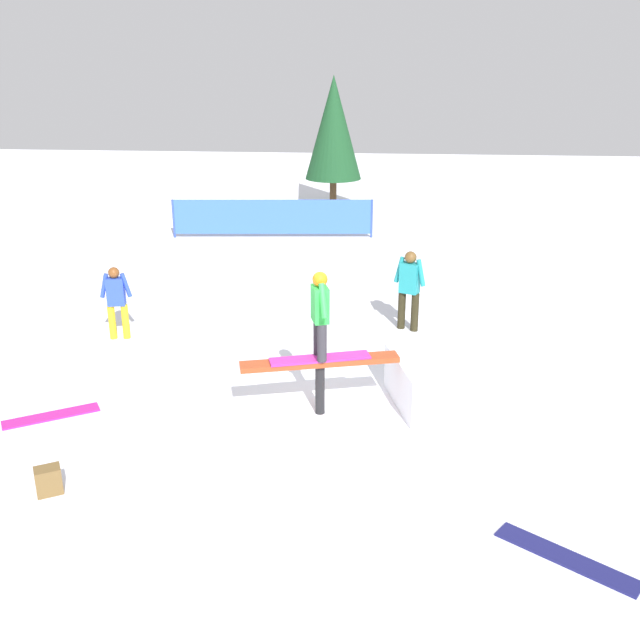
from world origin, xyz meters
name	(u,v)px	position (x,y,z in m)	size (l,w,h in m)	color
ground_plane	(320,413)	(0.00, 0.00, 0.00)	(60.00, 60.00, 0.00)	white
rail_feature	(320,368)	(0.00, 0.00, 0.72)	(2.29, 0.87, 0.86)	black
snow_kicker_ramp	(455,380)	(-1.99, -0.54, 0.36)	(1.80, 1.50, 0.72)	white
main_rider_on_rail	(320,318)	(0.00, 0.00, 1.49)	(1.47, 0.70, 1.30)	#C72A95
bystander_blue	(116,299)	(3.97, -2.62, 0.77)	(0.58, 0.24, 1.37)	gold
bystander_teal	(409,286)	(-1.37, -3.56, 0.87)	(0.61, 0.35, 1.54)	#2B2615
loose_snowboard_magenta	(51,416)	(3.89, 0.47, 0.01)	(1.35, 0.28, 0.02)	#C01F91
loose_snowboard_navy	(566,558)	(-2.85, 3.01, 0.01)	(1.51, 0.28, 0.02)	navy
backpack_on_snow	(48,480)	(3.05, 2.33, 0.17)	(0.30, 0.22, 0.34)	brown
safety_fence	(273,217)	(2.32, -10.66, 0.60)	(5.73, 0.57, 1.10)	blue
pine_tree_near	(334,128)	(0.92, -15.42, 2.66)	(1.92, 1.92, 4.37)	#4C331E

